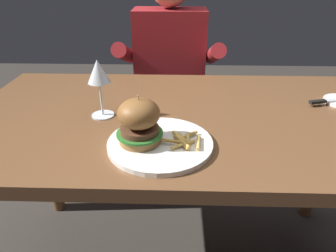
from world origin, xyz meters
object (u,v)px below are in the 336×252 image
object	(u,v)px
main_plate	(160,143)
diner_person	(170,89)
wine_glass	(98,74)
table_knife	(331,101)
burger_sandwich	(139,121)

from	to	relation	value
main_plate	diner_person	bearing A→B (deg)	89.79
wine_glass	table_knife	bearing A→B (deg)	8.38
burger_sandwich	diner_person	distance (m)	0.91
burger_sandwich	diner_person	size ratio (longest dim) A/B	0.11
burger_sandwich	diner_person	xyz separation A→B (m)	(0.06, 0.87, -0.25)
wine_glass	diner_person	distance (m)	0.78
main_plate	table_knife	xyz separation A→B (m)	(0.58, 0.29, 0.01)
burger_sandwich	wine_glass	bearing A→B (deg)	128.16
diner_person	main_plate	bearing A→B (deg)	-90.21
table_knife	diner_person	bearing A→B (deg)	134.88
table_knife	diner_person	distance (m)	0.84
main_plate	diner_person	size ratio (longest dim) A/B	0.24
burger_sandwich	table_knife	xyz separation A→B (m)	(0.63, 0.29, -0.06)
main_plate	table_knife	distance (m)	0.65
wine_glass	table_knife	world-z (taller)	wine_glass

